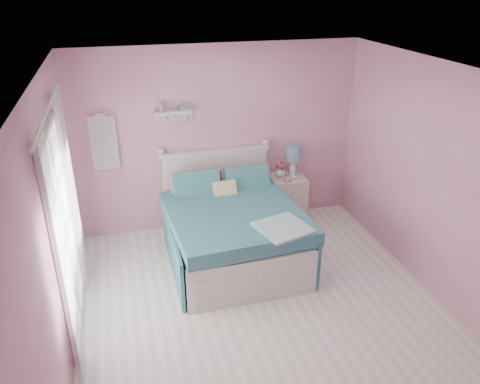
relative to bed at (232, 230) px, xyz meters
name	(u,v)px	position (x,y,z in m)	size (l,w,h in m)	color
floor	(266,314)	(0.07, -1.24, -0.40)	(4.50, 4.50, 0.00)	silver
room_shell	(270,183)	(0.07, -1.24, 1.18)	(4.50, 4.50, 4.50)	#C17A91
bed	(232,230)	(0.00, 0.00, 0.00)	(1.69, 2.06, 1.17)	silver
nightstand	(287,199)	(1.03, 0.75, -0.04)	(0.49, 0.49, 0.71)	silver
table_lamp	(293,155)	(1.12, 0.79, 0.64)	(0.23, 0.23, 0.47)	white
vase	(281,172)	(0.94, 0.79, 0.39)	(0.15, 0.15, 0.16)	silver
teacup	(288,179)	(0.98, 0.61, 0.36)	(0.11, 0.11, 0.09)	pink
roses	(281,164)	(0.94, 0.79, 0.51)	(0.14, 0.11, 0.12)	#CF4653
wall_shelf	(173,113)	(-0.55, 0.95, 1.33)	(0.50, 0.15, 0.25)	silver
hanging_dress	(104,143)	(-1.48, 0.94, 1.00)	(0.34, 0.03, 0.72)	white
french_door	(65,236)	(-1.90, -0.84, 0.67)	(0.04, 1.32, 2.16)	silver
curtain_near	(63,268)	(-1.84, -1.58, 0.78)	(0.04, 0.40, 2.32)	white
curtain_far	(73,194)	(-1.84, -0.10, 0.78)	(0.04, 0.40, 2.32)	white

